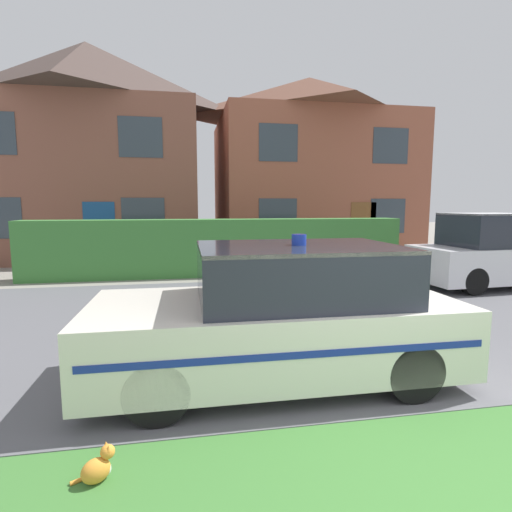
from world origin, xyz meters
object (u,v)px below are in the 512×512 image
at_px(neighbour_car_near, 492,253).
at_px(house_right, 308,164).
at_px(cat, 98,467).
at_px(police_car, 281,315).
at_px(house_left, 90,149).

distance_m(neighbour_car_near, house_right, 9.55).
xyz_separation_m(cat, neighbour_car_near, (8.05, 5.64, 0.71)).
xyz_separation_m(police_car, neighbour_car_near, (6.33, 4.16, 0.07)).
bearing_deg(cat, police_car, 12.20).
xyz_separation_m(police_car, house_right, (4.40, 13.02, 3.05)).
relative_size(cat, house_right, 0.04).
relative_size(police_car, house_right, 0.50).
bearing_deg(neighbour_car_near, house_right, 99.49).
height_order(neighbour_car_near, house_left, house_left).
distance_m(police_car, neighbour_car_near, 7.57).
bearing_deg(police_car, house_left, -69.61).
distance_m(neighbour_car_near, house_left, 14.22).
relative_size(cat, neighbour_car_near, 0.08).
relative_size(police_car, cat, 12.95).
bearing_deg(cat, neighbour_car_near, 6.57).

